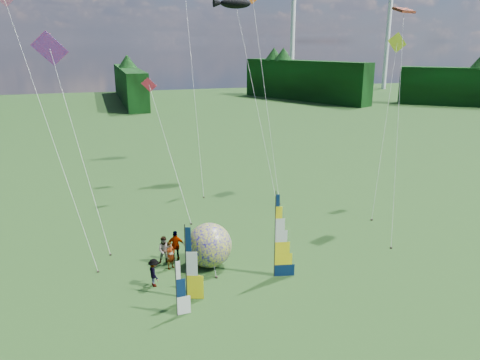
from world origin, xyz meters
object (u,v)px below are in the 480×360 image
object	(u,v)px
spectator_d	(176,246)
kite_whale	(255,87)
side_banner_left	(186,264)
bol_inflatable	(209,245)
feather_banner_main	(275,236)
spectator_c	(154,273)
spectator_a	(171,255)
camp_chair	(192,282)
side_banner_far	(176,289)
spectator_b	(165,250)

from	to	relation	value
spectator_d	kite_whale	xyz separation A→B (m)	(9.67, 13.36, 7.99)
side_banner_left	bol_inflatable	world-z (taller)	side_banner_left
feather_banner_main	bol_inflatable	bearing A→B (deg)	154.88
bol_inflatable	spectator_c	distance (m)	3.75
feather_banner_main	side_banner_left	distance (m)	5.25
feather_banner_main	side_banner_left	xyz separation A→B (m)	(-5.16, -0.85, -0.46)
spectator_a	spectator_d	xyz separation A→B (m)	(0.48, 0.98, 0.11)
side_banner_left	kite_whale	xyz separation A→B (m)	(9.93, 17.94, 6.95)
camp_chair	side_banner_far	bearing A→B (deg)	-114.66
side_banner_left	spectator_d	bearing A→B (deg)	106.96
kite_whale	bol_inflatable	bearing A→B (deg)	-121.59
side_banner_far	spectator_c	xyz separation A→B (m)	(-0.66, 3.22, -0.66)
camp_chair	kite_whale	bearing A→B (deg)	67.04
bol_inflatable	spectator_d	size ratio (longest dim) A/B	1.39
spectator_a	spectator_d	world-z (taller)	spectator_d
feather_banner_main	spectator_c	size ratio (longest dim) A/B	3.10
spectator_d	spectator_b	bearing A→B (deg)	34.53
spectator_b	spectator_a	bearing A→B (deg)	-62.88
side_banner_left	kite_whale	world-z (taller)	kite_whale
feather_banner_main	side_banner_far	bearing A→B (deg)	-147.31
spectator_b	spectator_c	size ratio (longest dim) A/B	1.10
spectator_a	spectator_c	xyz separation A→B (m)	(-1.20, -1.77, -0.04)
spectator_d	camp_chair	distance (m)	4.01
side_banner_left	spectator_d	xyz separation A→B (m)	(0.26, 4.58, -1.04)
bol_inflatable	spectator_d	world-z (taller)	bol_inflatable
bol_inflatable	spectator_a	size ratio (longest dim) A/B	1.59
side_banner_far	spectator_a	xyz separation A→B (m)	(0.54, 4.99, -0.61)
bol_inflatable	spectator_d	xyz separation A→B (m)	(-1.75, 1.35, -0.37)
spectator_c	kite_whale	bearing A→B (deg)	-44.92
side_banner_far	bol_inflatable	xyz separation A→B (m)	(2.78, 4.62, -0.13)
spectator_d	bol_inflatable	bearing A→B (deg)	156.54
bol_inflatable	spectator_c	xyz separation A→B (m)	(-3.43, -1.40, -0.53)
spectator_c	spectator_d	distance (m)	3.23
kite_whale	spectator_d	bearing A→B (deg)	-129.20
side_banner_left	spectator_a	world-z (taller)	side_banner_left
side_banner_far	bol_inflatable	bearing A→B (deg)	56.59
spectator_b	camp_chair	distance (m)	3.83
feather_banner_main	side_banner_far	size ratio (longest dim) A/B	1.69
side_banner_far	kite_whale	bearing A→B (deg)	58.67
spectator_a	camp_chair	world-z (taller)	spectator_a
feather_banner_main	spectator_a	world-z (taller)	feather_banner_main
spectator_d	feather_banner_main	bearing A→B (deg)	156.80
bol_inflatable	camp_chair	xyz separation A→B (m)	(-1.61, -2.64, -0.77)
spectator_c	feather_banner_main	bearing A→B (deg)	-108.27
spectator_d	camp_chair	xyz separation A→B (m)	(0.14, -3.99, -0.39)
side_banner_far	kite_whale	distance (m)	23.33
spectator_a	kite_whale	bearing A→B (deg)	20.78
feather_banner_main	camp_chair	size ratio (longest dim) A/B	4.43
side_banner_far	spectator_d	world-z (taller)	side_banner_far
feather_banner_main	side_banner_left	world-z (taller)	feather_banner_main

